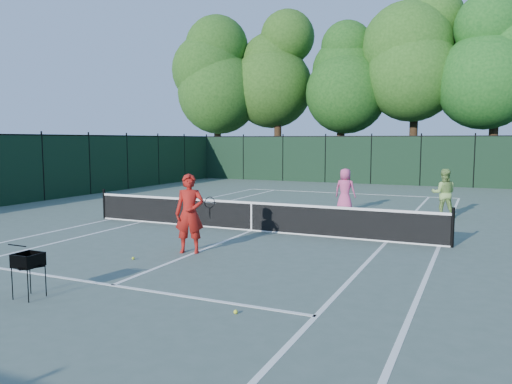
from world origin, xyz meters
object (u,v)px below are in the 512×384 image
at_px(player_green, 444,193).
at_px(ball_hopper, 28,261).
at_px(loose_ball_midcourt, 133,258).
at_px(loose_ball_near_cart, 236,312).
at_px(player_pink, 345,190).
at_px(coach, 190,213).

bearing_deg(player_green, ball_hopper, 58.06).
relative_size(ball_hopper, loose_ball_midcourt, 11.96).
bearing_deg(loose_ball_near_cart, player_green, 79.18).
bearing_deg(loose_ball_midcourt, player_pink, 75.97).
relative_size(coach, loose_ball_midcourt, 29.02).
height_order(player_pink, loose_ball_midcourt, player_pink).
xyz_separation_m(player_green, loose_ball_midcourt, (-6.17, -9.83, -0.85)).
relative_size(player_green, ball_hopper, 2.18).
bearing_deg(loose_ball_midcourt, coach, 55.39).
bearing_deg(loose_ball_midcourt, loose_ball_near_cart, -30.63).
distance_m(player_pink, loose_ball_midcourt, 10.35).
height_order(coach, ball_hopper, coach).
bearing_deg(ball_hopper, player_pink, 103.42).
height_order(coach, player_green, coach).
height_order(player_green, loose_ball_near_cart, player_green).
xyz_separation_m(player_pink, loose_ball_midcourt, (-2.50, -10.01, -0.81)).
xyz_separation_m(player_green, loose_ball_near_cart, (-2.32, -12.11, -0.85)).
bearing_deg(loose_ball_midcourt, player_green, 57.91).
bearing_deg(loose_ball_near_cart, ball_hopper, -168.02).
distance_m(player_green, loose_ball_near_cart, 12.36).
xyz_separation_m(player_pink, player_green, (3.67, -0.17, 0.04)).
bearing_deg(loose_ball_near_cart, coach, 131.05).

